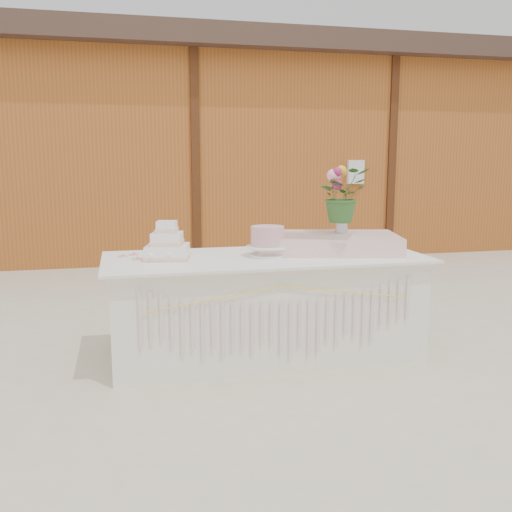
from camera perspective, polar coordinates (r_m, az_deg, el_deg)
The scene contains 9 objects.
ground at distance 4.48m, azimuth 0.89°, elevation -9.74°, with size 80.00×80.00×0.00m, color beige.
barn at distance 10.15m, azimuth -7.60°, elevation 10.64°, with size 12.60×4.60×3.30m.
cake_table at distance 4.37m, azimuth 0.92°, elevation -4.97°, with size 2.40×1.00×0.77m.
wedding_cake at distance 4.21m, azimuth -8.86°, elevation 1.00°, with size 0.37×0.37×0.28m.
pink_cake_stand at distance 4.25m, azimuth 1.15°, elevation 1.65°, with size 0.32×0.32×0.23m.
satin_runner at distance 4.52m, azimuth 7.17°, elevation 1.31°, with size 1.08×0.63×0.14m, color #FFD3CD.
flower_vase at distance 4.62m, azimuth 8.54°, elevation 3.14°, with size 0.10×0.10×0.13m, color silver.
bouquet at distance 4.60m, azimuth 8.62°, elevation 6.64°, with size 0.39×0.34×0.43m, color #2C5A24.
loose_flowers at distance 4.28m, azimuth -12.60°, elevation -0.12°, with size 0.15×0.35×0.02m, color pink, non-canonical shape.
Camera 1 is at (-1.04, -4.10, 1.49)m, focal length 40.00 mm.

